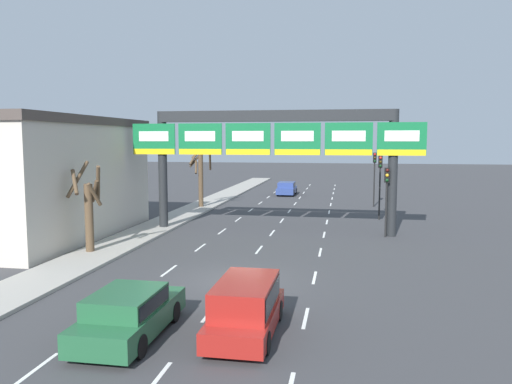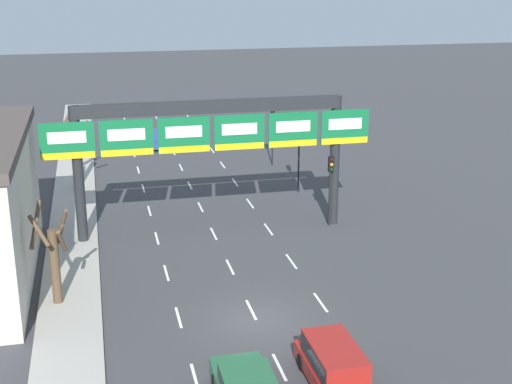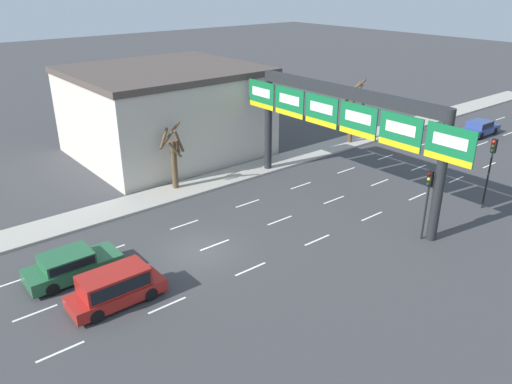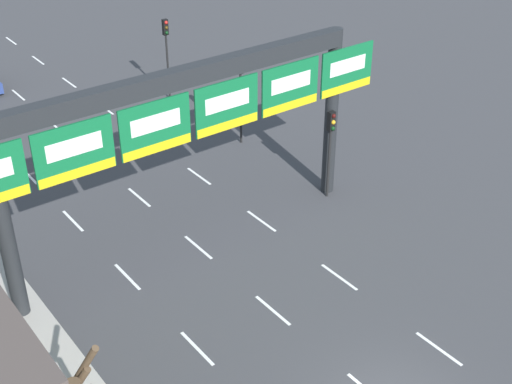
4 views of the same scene
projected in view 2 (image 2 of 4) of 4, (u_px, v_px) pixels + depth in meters
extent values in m
plane|color=#3D3D3F|center=(256.00, 320.00, 31.32)|extent=(220.00, 220.00, 0.00)
cube|color=#A8A399|center=(69.00, 339.00, 29.57)|extent=(2.80, 110.00, 0.15)
cube|color=white|center=(195.00, 378.00, 26.88)|extent=(0.12, 2.00, 0.01)
cube|color=white|center=(179.00, 317.00, 31.53)|extent=(0.12, 2.00, 0.01)
cube|color=white|center=(166.00, 273.00, 36.18)|extent=(0.12, 2.00, 0.01)
cube|color=white|center=(157.00, 238.00, 40.83)|extent=(0.12, 2.00, 0.01)
cube|color=white|center=(149.00, 211.00, 45.48)|extent=(0.12, 2.00, 0.01)
cube|color=white|center=(143.00, 188.00, 50.13)|extent=(0.12, 2.00, 0.01)
cube|color=white|center=(138.00, 170.00, 54.78)|extent=(0.12, 2.00, 0.01)
cube|color=white|center=(134.00, 154.00, 59.43)|extent=(0.12, 2.00, 0.01)
cube|color=white|center=(130.00, 141.00, 64.08)|extent=(0.12, 2.00, 0.01)
cube|color=white|center=(127.00, 129.00, 68.73)|extent=(0.12, 2.00, 0.01)
cube|color=white|center=(124.00, 119.00, 73.38)|extent=(0.12, 2.00, 0.01)
cube|color=white|center=(279.00, 367.00, 27.59)|extent=(0.12, 2.00, 0.01)
cube|color=white|center=(251.00, 310.00, 32.24)|extent=(0.12, 2.00, 0.01)
cube|color=white|center=(230.00, 267.00, 36.89)|extent=(0.12, 2.00, 0.01)
cube|color=white|center=(214.00, 234.00, 41.54)|extent=(0.12, 2.00, 0.01)
cube|color=white|center=(201.00, 207.00, 46.19)|extent=(0.12, 2.00, 0.01)
cube|color=white|center=(190.00, 185.00, 50.84)|extent=(0.12, 2.00, 0.01)
cube|color=white|center=(181.00, 167.00, 55.49)|extent=(0.12, 2.00, 0.01)
cube|color=white|center=(173.00, 152.00, 60.14)|extent=(0.12, 2.00, 0.01)
cube|color=white|center=(167.00, 139.00, 64.79)|extent=(0.12, 2.00, 0.01)
cube|color=white|center=(161.00, 128.00, 69.44)|extent=(0.12, 2.00, 0.01)
cube|color=white|center=(157.00, 118.00, 74.09)|extent=(0.12, 2.00, 0.01)
cube|color=white|center=(360.00, 357.00, 28.30)|extent=(0.12, 2.00, 0.01)
cube|color=white|center=(321.00, 302.00, 32.95)|extent=(0.12, 2.00, 0.01)
cube|color=white|center=(291.00, 261.00, 37.60)|extent=(0.12, 2.00, 0.01)
cube|color=white|center=(268.00, 229.00, 42.25)|extent=(0.12, 2.00, 0.01)
cube|color=white|center=(250.00, 204.00, 46.90)|extent=(0.12, 2.00, 0.01)
cube|color=white|center=(235.00, 182.00, 51.55)|extent=(0.12, 2.00, 0.01)
cube|color=white|center=(223.00, 165.00, 56.20)|extent=(0.12, 2.00, 0.01)
cube|color=white|center=(212.00, 150.00, 60.85)|extent=(0.12, 2.00, 0.01)
cube|color=white|center=(203.00, 137.00, 65.50)|extent=(0.12, 2.00, 0.01)
cube|color=white|center=(195.00, 126.00, 70.15)|extent=(0.12, 2.00, 0.01)
cube|color=white|center=(188.00, 116.00, 74.80)|extent=(0.12, 2.00, 0.01)
cylinder|color=#232628|center=(78.00, 176.00, 39.06)|extent=(0.58, 0.58, 7.80)
cylinder|color=#232628|center=(335.00, 161.00, 42.24)|extent=(0.58, 0.58, 7.80)
cube|color=#232628|center=(210.00, 107.00, 39.59)|extent=(14.80, 0.60, 0.70)
cube|color=#116B38|center=(67.00, 141.00, 38.02)|extent=(2.89, 0.08, 2.00)
cube|color=white|center=(67.00, 138.00, 37.92)|extent=(2.02, 0.02, 0.64)
cube|color=yellow|center=(68.00, 156.00, 38.22)|extent=(2.83, 0.02, 0.36)
cube|color=#116B38|center=(127.00, 138.00, 38.69)|extent=(2.89, 0.08, 2.00)
cube|color=white|center=(126.00, 135.00, 38.60)|extent=(2.02, 0.02, 0.64)
cube|color=yellow|center=(127.00, 153.00, 38.90)|extent=(2.83, 0.02, 0.36)
cube|color=#116B38|center=(184.00, 135.00, 39.37)|extent=(2.89, 0.08, 2.00)
cube|color=white|center=(184.00, 132.00, 39.27)|extent=(2.02, 0.02, 0.64)
cube|color=yellow|center=(184.00, 149.00, 39.57)|extent=(2.83, 0.02, 0.36)
cube|color=#116B38|center=(239.00, 132.00, 40.04)|extent=(2.89, 0.08, 2.00)
cube|color=white|center=(240.00, 129.00, 39.95)|extent=(2.02, 0.02, 0.64)
cube|color=yellow|center=(240.00, 146.00, 40.25)|extent=(2.83, 0.02, 0.36)
cube|color=#116B38|center=(293.00, 129.00, 40.72)|extent=(2.89, 0.08, 2.00)
cube|color=white|center=(293.00, 126.00, 40.62)|extent=(2.02, 0.02, 0.64)
cube|color=yellow|center=(293.00, 143.00, 40.92)|extent=(2.83, 0.02, 0.36)
cube|color=#116B38|center=(345.00, 127.00, 41.39)|extent=(2.89, 0.08, 2.00)
cube|color=white|center=(345.00, 124.00, 41.30)|extent=(2.02, 0.02, 0.64)
cube|color=yellow|center=(345.00, 141.00, 41.60)|extent=(2.83, 0.02, 0.36)
cube|color=maroon|center=(334.00, 374.00, 26.21)|extent=(1.80, 4.45, 0.61)
cube|color=maroon|center=(335.00, 357.00, 25.94)|extent=(1.66, 3.12, 0.88)
cube|color=black|center=(335.00, 357.00, 25.94)|extent=(1.69, 2.87, 0.63)
cylinder|color=black|center=(302.00, 362.00, 27.33)|extent=(0.22, 0.66, 0.66)
cylinder|color=black|center=(342.00, 357.00, 27.68)|extent=(0.22, 0.66, 0.66)
cube|color=navy|center=(151.00, 141.00, 61.93)|extent=(1.85, 4.35, 0.62)
cube|color=navy|center=(151.00, 135.00, 61.51)|extent=(1.70, 2.26, 0.60)
cube|color=black|center=(151.00, 135.00, 61.51)|extent=(1.74, 2.08, 0.43)
cylinder|color=black|center=(140.00, 140.00, 63.02)|extent=(0.22, 0.66, 0.66)
cylinder|color=black|center=(159.00, 139.00, 63.38)|extent=(0.22, 0.66, 0.66)
cylinder|color=black|center=(142.00, 147.00, 60.59)|extent=(0.22, 0.66, 0.66)
cylinder|color=black|center=(162.00, 146.00, 60.95)|extent=(0.22, 0.66, 0.66)
cylinder|color=black|center=(216.00, 383.00, 25.93)|extent=(0.22, 0.66, 0.66)
cylinder|color=black|center=(263.00, 377.00, 26.31)|extent=(0.22, 0.66, 0.66)
cylinder|color=black|center=(299.00, 165.00, 48.75)|extent=(0.12, 0.12, 3.88)
cube|color=black|center=(299.00, 131.00, 48.04)|extent=(0.30, 0.24, 0.90)
sphere|color=red|center=(300.00, 127.00, 47.83)|extent=(0.20, 0.20, 0.20)
sphere|color=#412F0C|center=(300.00, 131.00, 47.92)|extent=(0.20, 0.20, 0.20)
sphere|color=#0E3515|center=(300.00, 136.00, 48.01)|extent=(0.20, 0.20, 0.20)
cylinder|color=black|center=(330.00, 199.00, 42.44)|extent=(0.12, 0.12, 3.36)
cube|color=black|center=(331.00, 164.00, 41.81)|extent=(0.30, 0.24, 0.90)
sphere|color=#3D0E0C|center=(332.00, 160.00, 41.60)|extent=(0.20, 0.20, 0.20)
sphere|color=gold|center=(332.00, 165.00, 41.69)|extent=(0.20, 0.20, 0.20)
sphere|color=#0E3515|center=(332.00, 170.00, 41.78)|extent=(0.20, 0.20, 0.20)
cylinder|color=black|center=(272.00, 141.00, 55.54)|extent=(0.12, 0.12, 3.93)
cube|color=black|center=(273.00, 110.00, 54.82)|extent=(0.30, 0.24, 0.90)
sphere|color=red|center=(273.00, 107.00, 54.61)|extent=(0.20, 0.20, 0.20)
sphere|color=#412F0C|center=(273.00, 111.00, 54.70)|extent=(0.20, 0.20, 0.20)
sphere|color=#0E3515|center=(273.00, 114.00, 54.79)|extent=(0.20, 0.20, 0.20)
cylinder|color=brown|center=(75.00, 154.00, 48.89)|extent=(0.41, 0.41, 4.92)
cylinder|color=brown|center=(69.00, 117.00, 48.78)|extent=(1.62, 0.65, 1.63)
cylinder|color=brown|center=(85.00, 131.00, 48.78)|extent=(0.61, 1.76, 1.78)
cylinder|color=brown|center=(65.00, 124.00, 48.57)|extent=(1.10, 1.26, 1.81)
cylinder|color=brown|center=(68.00, 141.00, 48.43)|extent=(0.42, 0.96, 1.13)
cylinder|color=brown|center=(66.00, 127.00, 48.81)|extent=(1.42, 1.07, 1.81)
cylinder|color=brown|center=(55.00, 266.00, 32.15)|extent=(0.43, 0.43, 3.53)
cylinder|color=brown|center=(62.00, 241.00, 31.77)|extent=(0.44, 1.00, 1.28)
cylinder|color=brown|center=(39.00, 231.00, 31.12)|extent=(1.02, 1.24, 1.26)
cylinder|color=brown|center=(36.00, 225.00, 31.60)|extent=(0.63, 1.57, 1.88)
cylinder|color=brown|center=(62.00, 226.00, 31.95)|extent=(0.77, 1.10, 1.86)
cylinder|color=brown|center=(58.00, 236.00, 32.03)|extent=(0.76, 0.70, 1.22)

